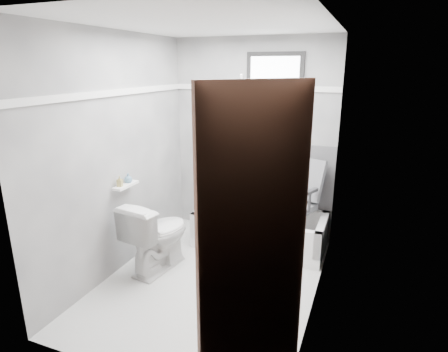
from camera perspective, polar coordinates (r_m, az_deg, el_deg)
The scene contains 19 objects.
floor at distance 3.89m, azimuth -1.98°, elevation -15.69°, with size 2.60×2.60×0.00m, color white.
ceiling at distance 3.31m, azimuth -2.41°, elevation 22.20°, with size 2.60×2.60×0.00m, color silver.
wall_back at distance 4.59m, azimuth 4.39°, elevation 5.51°, with size 2.00×0.02×2.40m, color slate.
wall_front at distance 2.34m, azimuth -15.19°, elevation -5.94°, with size 2.00×0.02×2.40m, color slate.
wall_left at distance 3.91m, azimuth -15.74°, elevation 3.00°, with size 0.02×2.60×2.40m, color slate.
wall_right at distance 3.15m, azimuth 14.72°, elevation -0.08°, with size 0.02×2.60×2.40m, color slate.
bathtub at distance 4.49m, azimuth 5.52°, elevation -8.05°, with size 1.50×0.70×0.42m, color white, non-canonical shape.
office_chair at distance 4.32m, azimuth 10.13°, elevation -3.78°, with size 0.54×0.54×0.94m, color slate, non-canonical shape.
toilet at distance 4.00m, azimuth -10.08°, elevation -8.82°, with size 0.43×0.77×0.76m, color white.
door at distance 2.06m, azimuth 8.94°, elevation -14.90°, with size 0.78×0.78×2.00m, color brown, non-canonical shape.
window at distance 4.43m, azimuth 7.78°, elevation 15.69°, with size 0.66×0.04×0.40m, color black, non-canonical shape.
backerboard at distance 4.61m, azimuth 7.21°, elevation 0.36°, with size 1.50×0.02×0.78m, color #4C4C4F.
trim_back at distance 4.51m, azimuth 4.52°, elevation 13.25°, with size 2.00×0.02×0.06m, color white.
trim_left at distance 3.81m, azimuth -16.32°, elevation 12.08°, with size 0.02×2.60×0.06m, color white.
pole at distance 4.40m, azimuth 3.68°, elevation 3.03°, with size 0.02×0.02×1.95m, color white.
shelf at distance 3.93m, azimuth -14.73°, elevation -1.38°, with size 0.10×0.32×0.03m, color white.
soap_bottle_a at distance 3.86m, azimuth -15.61°, elevation -0.77°, with size 0.05×0.05×0.11m, color #9B8D4D.
soap_bottle_b at distance 3.97m, azimuth -14.40°, elevation -0.30°, with size 0.08×0.08×0.11m, color slate.
faucet at distance 4.79m, azimuth 1.84°, elevation -2.02°, with size 0.26×0.10×0.16m, color silver, non-canonical shape.
Camera 1 is at (1.33, -3.01, 2.07)m, focal length 30.00 mm.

